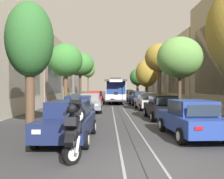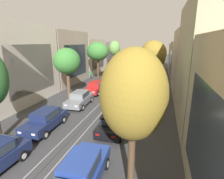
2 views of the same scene
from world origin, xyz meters
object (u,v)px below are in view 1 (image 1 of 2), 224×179
parked_car_grey_mid_left (90,102)px  pedestrian_on_right_pavement (164,97)px  parked_car_navy_sixth_right (129,95)px  parked_car_red_fourth_left (93,99)px  street_tree_kerb_left_fourth (88,69)px  parked_car_navy_second_left (78,109)px  pedestrian_on_left_pavement (179,97)px  street_tree_kerb_left_second (66,61)px  parked_car_navy_near_left (68,120)px  street_tree_kerb_right_mid (159,58)px  street_tree_kerb_right_far (138,77)px  parked_car_navy_fourth_right (139,98)px  parked_car_teal_far_right (127,94)px  street_tree_kerb_left_mid (80,65)px  motorcycle_with_rider (74,126)px  parked_car_black_second_right (162,107)px  parked_car_silver_mid_right (147,101)px  street_tree_kerb_left_near (30,41)px  parked_car_red_fifth_left (96,97)px  cable_car_trolley (115,90)px  street_tree_kerb_right_fourth (147,73)px  parked_car_beige_fifth_right (133,96)px  street_tree_kerb_right_second (180,58)px

parked_car_grey_mid_left → pedestrian_on_right_pavement: 13.00m
parked_car_grey_mid_left → parked_car_navy_sixth_right: size_ratio=1.01×
parked_car_red_fourth_left → street_tree_kerb_left_fourth: 18.45m
parked_car_navy_second_left → pedestrian_on_left_pavement: size_ratio=2.53×
parked_car_grey_mid_left → street_tree_kerb_left_second: bearing=139.6°
parked_car_navy_near_left → street_tree_kerb_right_mid: street_tree_kerb_right_mid is taller
parked_car_grey_mid_left → street_tree_kerb_right_far: street_tree_kerb_right_far is taller
parked_car_navy_fourth_right → parked_car_teal_far_right: (-0.00, 19.08, 0.00)m
street_tree_kerb_left_second → street_tree_kerb_left_mid: (0.14, 10.26, 0.58)m
motorcycle_with_rider → parked_car_black_second_right: bearing=63.0°
pedestrian_on_left_pavement → parked_car_silver_mid_right: bearing=-138.8°
street_tree_kerb_left_near → street_tree_kerb_right_far: bearing=73.8°
parked_car_navy_second_left → pedestrian_on_right_pavement: same height
parked_car_red_fifth_left → street_tree_kerb_left_mid: bearing=147.2°
parked_car_navy_second_left → street_tree_kerb_left_mid: (-2.05, 18.12, 4.39)m
parked_car_teal_far_right → cable_car_trolley: 15.79m
parked_car_teal_far_right → motorcycle_with_rider: 40.51m
street_tree_kerb_right_fourth → pedestrian_on_right_pavement: bearing=-78.7°
parked_car_red_fourth_left → street_tree_kerb_left_fourth: bearing=96.5°
parked_car_red_fourth_left → parked_car_black_second_right: size_ratio=1.00×
parked_car_teal_far_right → street_tree_kerb_right_mid: 20.58m
parked_car_beige_fifth_right → parked_car_red_fifth_left: bearing=-151.0°
street_tree_kerb_left_near → street_tree_kerb_left_mid: street_tree_kerb_left_mid is taller
street_tree_kerb_right_far → pedestrian_on_right_pavement: (1.62, -14.61, -3.01)m
parked_car_navy_fourth_right → cable_car_trolley: cable_car_trolley is taller
parked_car_red_fifth_left → cable_car_trolley: 2.72m
parked_car_teal_far_right → street_tree_kerb_left_fourth: 9.35m
pedestrian_on_right_pavement → parked_car_silver_mid_right: bearing=-113.5°
parked_car_silver_mid_right → street_tree_kerb_left_second: bearing=178.1°
parked_car_navy_fourth_right → street_tree_kerb_left_near: bearing=-115.6°
street_tree_kerb_right_mid → parked_car_beige_fifth_right: bearing=107.3°
street_tree_kerb_left_near → pedestrian_on_left_pavement: (11.70, 13.57, -3.48)m
parked_car_navy_second_left → street_tree_kerb_right_fourth: size_ratio=0.69×
parked_car_beige_fifth_right → parked_car_navy_sixth_right: same height
parked_car_beige_fifth_right → street_tree_kerb_left_fourth: 12.53m
parked_car_silver_mid_right → parked_car_teal_far_right: size_ratio=1.01×
parked_car_grey_mid_left → street_tree_kerb_left_mid: (-2.32, 12.35, 4.39)m
street_tree_kerb_right_fourth → cable_car_trolley: 7.30m
parked_car_black_second_right → street_tree_kerb_left_second: 10.84m
parked_car_navy_fourth_right → street_tree_kerb_left_near: 17.89m
parked_car_navy_fourth_right → street_tree_kerb_left_mid: (-7.46, 4.77, 4.39)m
street_tree_kerb_right_mid → parked_car_navy_fourth_right: bearing=159.0°
cable_car_trolley → motorcycle_with_rider: bearing=-94.4°
parked_car_silver_mid_right → parked_car_red_fourth_left: bearing=147.9°
street_tree_kerb_left_second → pedestrian_on_right_pavement: (11.11, 7.62, -3.72)m
parked_car_navy_fourth_right → street_tree_kerb_right_second: street_tree_kerb_right_second is taller
street_tree_kerb_left_mid → street_tree_kerb_right_far: bearing=52.0°
parked_car_red_fifth_left → parked_car_silver_mid_right: size_ratio=0.99×
parked_car_navy_near_left → street_tree_kerb_right_second: street_tree_kerb_right_second is taller
parked_car_black_second_right → pedestrian_on_right_pavement: (3.50, 14.35, 0.09)m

